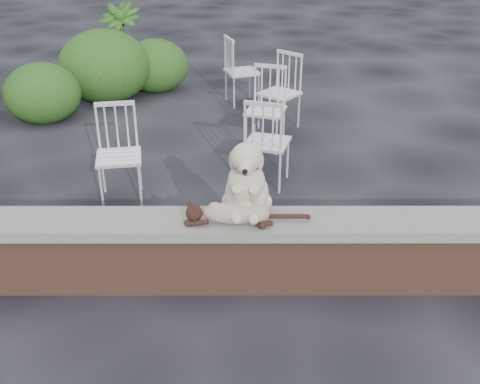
{
  "coord_description": "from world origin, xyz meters",
  "views": [
    {
      "loc": [
        0.09,
        -3.65,
        2.73
      ],
      "look_at": [
        0.09,
        0.2,
        0.7
      ],
      "focal_mm": 43.38,
      "sensor_mm": 36.0,
      "label": 1
    }
  ],
  "objects_px": {
    "chair_a": "(119,155)",
    "potted_plant_b": "(121,43)",
    "dog": "(247,175)",
    "chair_d": "(279,92)",
    "chair_c": "(267,141)",
    "cat": "(236,211)",
    "chair_e": "(242,71)",
    "chair_b": "(266,109)"
  },
  "relations": [
    {
      "from": "chair_a",
      "to": "potted_plant_b",
      "type": "bearing_deg",
      "value": 90.47
    },
    {
      "from": "dog",
      "to": "chair_d",
      "type": "distance_m",
      "value": 3.25
    },
    {
      "from": "chair_c",
      "to": "chair_a",
      "type": "bearing_deg",
      "value": 30.49
    },
    {
      "from": "cat",
      "to": "potted_plant_b",
      "type": "distance_m",
      "value": 5.71
    },
    {
      "from": "chair_a",
      "to": "chair_d",
      "type": "bearing_deg",
      "value": 39.92
    },
    {
      "from": "dog",
      "to": "chair_d",
      "type": "xyz_separation_m",
      "value": [
        0.44,
        3.19,
        -0.42
      ]
    },
    {
      "from": "cat",
      "to": "chair_c",
      "type": "relative_size",
      "value": 1.13
    },
    {
      "from": "chair_a",
      "to": "chair_e",
      "type": "bearing_deg",
      "value": 58.23
    },
    {
      "from": "dog",
      "to": "chair_d",
      "type": "relative_size",
      "value": 0.66
    },
    {
      "from": "chair_a",
      "to": "chair_c",
      "type": "relative_size",
      "value": 1.0
    },
    {
      "from": "chair_d",
      "to": "chair_b",
      "type": "distance_m",
      "value": 0.65
    },
    {
      "from": "dog",
      "to": "chair_c",
      "type": "bearing_deg",
      "value": 85.66
    },
    {
      "from": "chair_e",
      "to": "potted_plant_b",
      "type": "height_order",
      "value": "potted_plant_b"
    },
    {
      "from": "cat",
      "to": "chair_d",
      "type": "distance_m",
      "value": 3.39
    },
    {
      "from": "dog",
      "to": "chair_c",
      "type": "relative_size",
      "value": 0.66
    },
    {
      "from": "cat",
      "to": "chair_e",
      "type": "bearing_deg",
      "value": 92.65
    },
    {
      "from": "dog",
      "to": "chair_b",
      "type": "xyz_separation_m",
      "value": [
        0.25,
        2.57,
        -0.42
      ]
    },
    {
      "from": "cat",
      "to": "chair_b",
      "type": "relative_size",
      "value": 1.13
    },
    {
      "from": "chair_d",
      "to": "chair_b",
      "type": "xyz_separation_m",
      "value": [
        -0.2,
        -0.62,
        0.0
      ]
    },
    {
      "from": "chair_a",
      "to": "potted_plant_b",
      "type": "height_order",
      "value": "potted_plant_b"
    },
    {
      "from": "cat",
      "to": "chair_a",
      "type": "relative_size",
      "value": 1.13
    },
    {
      "from": "chair_b",
      "to": "cat",
      "type": "bearing_deg",
      "value": -79.91
    },
    {
      "from": "dog",
      "to": "potted_plant_b",
      "type": "bearing_deg",
      "value": 113.29
    },
    {
      "from": "chair_a",
      "to": "potted_plant_b",
      "type": "xyz_separation_m",
      "value": [
        -0.69,
        3.98,
        0.12
      ]
    },
    {
      "from": "chair_a",
      "to": "potted_plant_b",
      "type": "distance_m",
      "value": 4.04
    },
    {
      "from": "chair_a",
      "to": "chair_b",
      "type": "relative_size",
      "value": 1.0
    },
    {
      "from": "chair_d",
      "to": "potted_plant_b",
      "type": "bearing_deg",
      "value": 178.79
    },
    {
      "from": "chair_c",
      "to": "chair_d",
      "type": "distance_m",
      "value": 1.58
    },
    {
      "from": "chair_c",
      "to": "chair_b",
      "type": "relative_size",
      "value": 1.0
    },
    {
      "from": "potted_plant_b",
      "to": "chair_e",
      "type": "bearing_deg",
      "value": -30.43
    },
    {
      "from": "chair_d",
      "to": "chair_e",
      "type": "relative_size",
      "value": 1.0
    },
    {
      "from": "chair_e",
      "to": "chair_d",
      "type": "bearing_deg",
      "value": -173.7
    },
    {
      "from": "chair_c",
      "to": "potted_plant_b",
      "type": "relative_size",
      "value": 0.79
    },
    {
      "from": "chair_d",
      "to": "chair_e",
      "type": "bearing_deg",
      "value": 155.76
    },
    {
      "from": "chair_a",
      "to": "chair_d",
      "type": "distance_m",
      "value": 2.53
    },
    {
      "from": "cat",
      "to": "chair_b",
      "type": "bearing_deg",
      "value": 86.67
    },
    {
      "from": "chair_c",
      "to": "chair_e",
      "type": "xyz_separation_m",
      "value": [
        -0.24,
        2.53,
        0.0
      ]
    },
    {
      "from": "cat",
      "to": "chair_c",
      "type": "bearing_deg",
      "value": 83.8
    },
    {
      "from": "chair_c",
      "to": "chair_d",
      "type": "bearing_deg",
      "value": -81.38
    },
    {
      "from": "chair_c",
      "to": "chair_e",
      "type": "relative_size",
      "value": 1.0
    },
    {
      "from": "dog",
      "to": "chair_e",
      "type": "relative_size",
      "value": 0.66
    },
    {
      "from": "chair_e",
      "to": "chair_b",
      "type": "bearing_deg",
      "value": 170.24
    }
  ]
}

